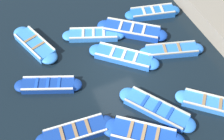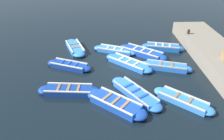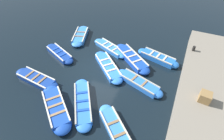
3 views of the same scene
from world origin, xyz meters
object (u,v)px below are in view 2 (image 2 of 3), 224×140
boat_far_corner (166,67)px  boat_outer_right (116,104)px  boat_outer_left (135,93)px  boat_bow_out (75,48)px  boat_tucked (69,66)px  bollard_north (189,32)px  boat_broadside (128,63)px  buoy_orange_near (135,109)px  boat_near_quay (183,100)px  boat_centre (163,47)px  boat_inner_gap (69,90)px  boat_end_of_row (142,52)px  boat_mid_row (115,50)px

boat_far_corner → boat_outer_right: bearing=46.1°
boat_outer_left → boat_bow_out: size_ratio=1.02×
boat_tucked → bollard_north: bearing=-159.9°
boat_broadside → buoy_orange_near: bearing=88.0°
boat_tucked → bollard_north: bollard_north is taller
boat_bow_out → bollard_north: bollard_north is taller
boat_tucked → boat_near_quay: 7.77m
boat_broadside → boat_centre: bearing=-141.3°
boat_inner_gap → boat_tucked: 2.96m
boat_broadside → boat_end_of_row: size_ratio=0.92×
boat_tucked → boat_inner_gap: bearing=96.9°
boat_far_corner → boat_outer_right: boat_outer_right is taller
boat_broadside → bollard_north: size_ratio=9.64×
boat_tucked → boat_broadside: boat_broadside is taller
boat_mid_row → buoy_orange_near: bearing=95.6°
boat_near_quay → boat_bow_out: (6.50, -6.98, 0.01)m
boat_centre → boat_tucked: size_ratio=1.03×
boat_centre → boat_end_of_row: bearing=25.5°
boat_tucked → boat_far_corner: (-6.63, 0.45, 0.01)m
boat_near_quay → boat_end_of_row: boat_end_of_row is taller
boat_broadside → bollard_north: bearing=-148.2°
boat_near_quay → boat_outer_right: 3.63m
boat_tucked → boat_end_of_row: size_ratio=0.90×
boat_bow_out → bollard_north: bearing=-176.7°
boat_mid_row → boat_bow_out: size_ratio=0.98×
boat_outer_right → bollard_north: bearing=-129.7°
boat_far_corner → bollard_north: bollard_north is taller
boat_inner_gap → boat_outer_right: bearing=153.5°
boat_inner_gap → boat_bow_out: 5.84m
boat_broadside → bollard_north: (-5.24, -3.24, 1.00)m
boat_outer_right → boat_tucked: bearing=-54.9°
boat_far_corner → boat_near_quay: size_ratio=1.16×
boat_far_corner → boat_end_of_row: (1.26, -2.20, 0.02)m
boat_far_corner → boat_centre: bearing=-99.4°
boat_tucked → boat_end_of_row: boat_end_of_row is taller
boat_outer_right → boat_bow_out: boat_outer_right is taller
boat_end_of_row → buoy_orange_near: (1.40, 6.36, -0.06)m
boat_inner_gap → boat_outer_right: boat_outer_right is taller
boat_end_of_row → bollard_north: (-4.00, -1.67, 0.97)m
boat_outer_left → boat_inner_gap: bearing=-5.5°
boat_far_corner → boat_bow_out: size_ratio=0.99×
boat_tucked → boat_outer_right: 5.19m
boat_outer_left → buoy_orange_near: (0.19, 1.31, -0.02)m
buoy_orange_near → boat_bow_out: bearing=-62.9°
boat_outer_right → boat_bow_out: 7.70m
boat_bow_out → buoy_orange_near: (-3.85, 7.51, -0.04)m
boat_outer_right → buoy_orange_near: boat_outer_right is taller
boat_broadside → boat_end_of_row: boat_end_of_row is taller
boat_far_corner → boat_near_quay: (0.02, 3.64, -0.01)m
boat_tucked → bollard_north: size_ratio=9.46×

